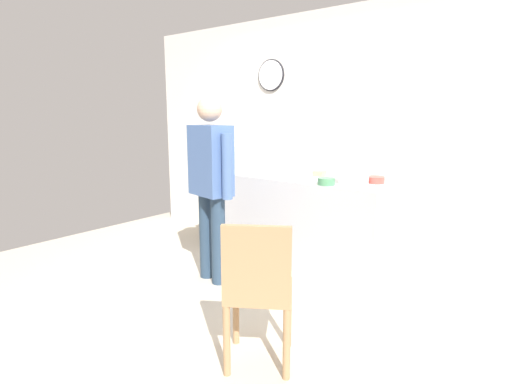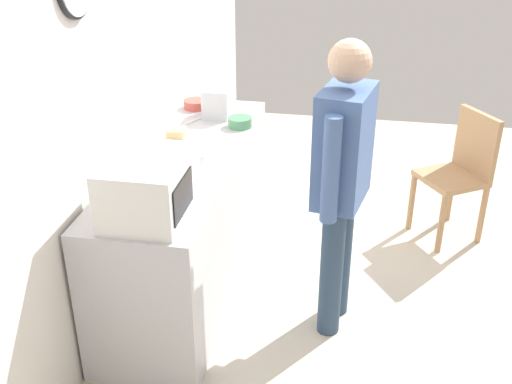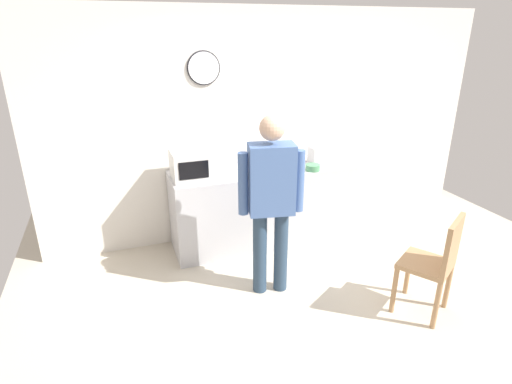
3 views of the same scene
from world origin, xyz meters
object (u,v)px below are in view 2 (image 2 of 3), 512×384
at_px(microwave, 148,187).
at_px(sandwich_plate, 177,136).
at_px(toaster, 218,102).
at_px(wooden_chair, 461,170).
at_px(cereal_bowl, 240,122).
at_px(person_standing, 342,171).
at_px(mixing_bowl, 194,157).
at_px(fork_utensil, 154,165).
at_px(spoon_utensil, 194,120).
at_px(salad_bowl, 195,104).

xyz_separation_m(microwave, sandwich_plate, (0.99, 0.16, -0.13)).
bearing_deg(toaster, wooden_chair, -82.47).
bearing_deg(cereal_bowl, person_standing, -137.27).
distance_m(cereal_bowl, mixing_bowl, 0.63).
height_order(cereal_bowl, toaster, toaster).
bearing_deg(microwave, fork_utensil, 17.02).
distance_m(microwave, toaster, 1.44).
height_order(microwave, fork_utensil, microwave).
xyz_separation_m(cereal_bowl, person_standing, (-0.78, -0.72, 0.06)).
bearing_deg(person_standing, toaster, 43.63).
bearing_deg(sandwich_plate, wooden_chair, -69.99).
relative_size(sandwich_plate, cereal_bowl, 1.64).
height_order(toaster, person_standing, person_standing).
relative_size(sandwich_plate, wooden_chair, 0.28).
relative_size(mixing_bowl, spoon_utensil, 1.03).
distance_m(mixing_bowl, toaster, 0.80).
relative_size(mixing_bowl, wooden_chair, 0.19).
bearing_deg(salad_bowl, cereal_bowl, -128.19).
distance_m(microwave, fork_utensil, 0.60).
bearing_deg(spoon_utensil, salad_bowl, 13.56).
height_order(mixing_bowl, spoon_utensil, mixing_bowl).
height_order(microwave, wooden_chair, microwave).
bearing_deg(spoon_utensil, wooden_chair, -79.11).
relative_size(cereal_bowl, person_standing, 0.09).
bearing_deg(cereal_bowl, wooden_chair, -75.02).
relative_size(microwave, spoon_utensil, 2.94).
xyz_separation_m(sandwich_plate, wooden_chair, (0.68, -1.88, -0.40)).
distance_m(fork_utensil, person_standing, 1.09).
distance_m(fork_utensil, wooden_chair, 2.22).
bearing_deg(cereal_bowl, mixing_bowl, 166.32).
bearing_deg(person_standing, cereal_bowl, 42.73).
distance_m(spoon_utensil, wooden_chair, 1.93).
relative_size(cereal_bowl, toaster, 0.73).
distance_m(mixing_bowl, spoon_utensil, 0.69).
distance_m(sandwich_plate, person_standing, 1.19).
xyz_separation_m(salad_bowl, person_standing, (-1.09, -1.11, 0.06)).
height_order(sandwich_plate, salad_bowl, sandwich_plate).
distance_m(salad_bowl, person_standing, 1.56).
xyz_separation_m(salad_bowl, cereal_bowl, (-0.31, -0.39, 0.00)).
xyz_separation_m(cereal_bowl, wooden_chair, (0.41, -1.52, -0.41)).
bearing_deg(microwave, cereal_bowl, -8.69).
distance_m(fork_utensil, spoon_utensil, 0.76).
bearing_deg(mixing_bowl, wooden_chair, -58.55).
height_order(microwave, sandwich_plate, microwave).
distance_m(sandwich_plate, cereal_bowl, 0.45).
bearing_deg(person_standing, microwave, 117.85).
distance_m(toaster, wooden_chair, 1.80).
height_order(salad_bowl, spoon_utensil, salad_bowl).
bearing_deg(spoon_utensil, microwave, -174.06).
bearing_deg(fork_utensil, mixing_bowl, -66.31).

